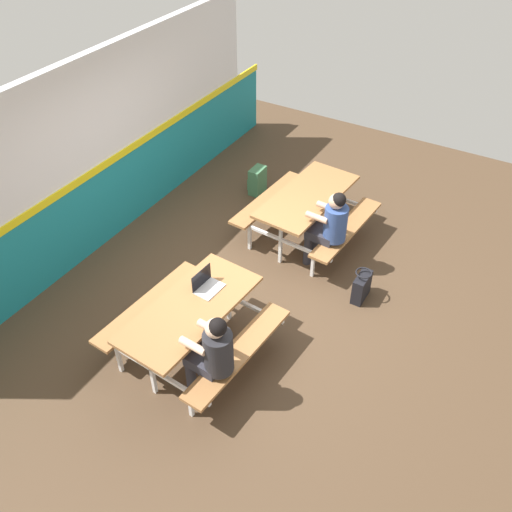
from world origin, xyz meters
The scene contains 9 objects.
ground_plane centered at (0.00, 0.00, -0.01)m, with size 10.00×10.00×0.02m, color #4C3826.
accent_backdrop centered at (0.00, 2.32, 1.25)m, with size 8.00×0.14×2.60m.
picnic_table_left centered at (-1.29, -0.03, 0.57)m, with size 1.74×1.66×0.74m.
picnic_table_right centered at (1.29, -0.15, 0.57)m, with size 1.74×1.66×0.74m.
student_nearer centered at (-1.66, -0.56, 0.71)m, with size 0.38×0.53×1.21m.
student_further centered at (0.87, -0.67, 0.71)m, with size 0.38×0.53×1.21m.
laptop_silver centered at (-0.95, -0.01, 0.79)m, with size 0.33×0.24×0.22m.
backpack_dark centered at (1.97, 1.05, 0.22)m, with size 0.30×0.22×0.44m.
tote_bag_bright centered at (0.53, -1.32, 0.19)m, with size 0.34×0.21×0.43m.
Camera 1 is at (-4.55, -2.76, 4.96)m, focal length 38.98 mm.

